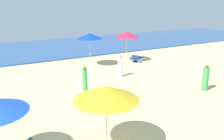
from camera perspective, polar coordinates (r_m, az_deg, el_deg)
name	(u,v)px	position (r m, az deg, el deg)	size (l,w,h in m)	color
ocean	(50,48)	(27.55, -14.49, 5.08)	(60.00, 11.55, 0.12)	#2D5697
umbrella_0	(90,36)	(19.17, -5.38, 8.08)	(1.99, 1.99, 2.70)	silver
umbrella_2	(127,34)	(20.68, 3.52, 8.52)	(2.05, 2.05, 2.66)	silver
lounge_chair_2_0	(137,59)	(21.10, 6.07, 2.72)	(1.49, 1.27, 0.72)	silver
umbrella_3	(106,93)	(8.12, -1.42, -5.50)	(2.27, 2.27, 2.47)	silver
beachgoer_2	(205,78)	(15.30, 21.40, -1.89)	(0.54, 0.54, 1.61)	#42A659
beachgoer_3	(120,67)	(16.80, 1.98, 0.82)	(0.36, 0.36, 1.56)	white
beachgoer_4	(85,81)	(13.60, -6.50, -2.68)	(0.39, 0.39, 1.72)	#4BB45F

